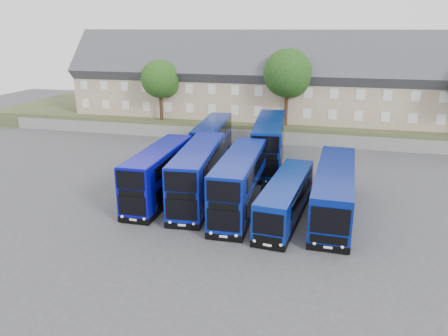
{
  "coord_description": "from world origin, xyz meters",
  "views": [
    {
      "loc": [
        7.56,
        -27.25,
        13.44
      ],
      "look_at": [
        -0.97,
        6.51,
        2.2
      ],
      "focal_mm": 35.0,
      "sensor_mm": 36.0,
      "label": 1
    }
  ],
  "objects_px": {
    "coach_east_a": "(286,199)",
    "tree_west": "(161,80)",
    "dd_front_left": "(159,175)",
    "dd_front_mid": "(198,175)",
    "tree_mid": "(289,75)"
  },
  "relations": [
    {
      "from": "coach_east_a",
      "to": "dd_front_left",
      "type": "bearing_deg",
      "value": 178.38
    },
    {
      "from": "dd_front_mid",
      "to": "tree_mid",
      "type": "xyz_separation_m",
      "value": [
        4.65,
        21.39,
        5.9
      ]
    },
    {
      "from": "tree_mid",
      "to": "coach_east_a",
      "type": "bearing_deg",
      "value": -83.71
    },
    {
      "from": "dd_front_left",
      "to": "dd_front_mid",
      "type": "relative_size",
      "value": 0.93
    },
    {
      "from": "dd_front_mid",
      "to": "coach_east_a",
      "type": "height_order",
      "value": "dd_front_mid"
    },
    {
      "from": "dd_front_left",
      "to": "tree_west",
      "type": "bearing_deg",
      "value": 110.61
    },
    {
      "from": "dd_front_left",
      "to": "tree_west",
      "type": "xyz_separation_m",
      "value": [
        -8.13,
        21.19,
        5.01
      ]
    },
    {
      "from": "dd_front_left",
      "to": "tree_mid",
      "type": "xyz_separation_m",
      "value": [
        7.87,
        21.69,
        6.02
      ]
    },
    {
      "from": "dd_front_left",
      "to": "tree_mid",
      "type": "relative_size",
      "value": 1.14
    },
    {
      "from": "tree_mid",
      "to": "tree_west",
      "type": "bearing_deg",
      "value": -178.21
    },
    {
      "from": "dd_front_left",
      "to": "coach_east_a",
      "type": "relative_size",
      "value": 0.96
    },
    {
      "from": "dd_front_mid",
      "to": "tree_mid",
      "type": "bearing_deg",
      "value": 72.63
    },
    {
      "from": "tree_west",
      "to": "tree_mid",
      "type": "xyz_separation_m",
      "value": [
        16.0,
        0.5,
        1.02
      ]
    },
    {
      "from": "coach_east_a",
      "to": "tree_mid",
      "type": "distance_m",
      "value": 24.04
    },
    {
      "from": "coach_east_a",
      "to": "tree_west",
      "type": "height_order",
      "value": "tree_west"
    }
  ]
}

